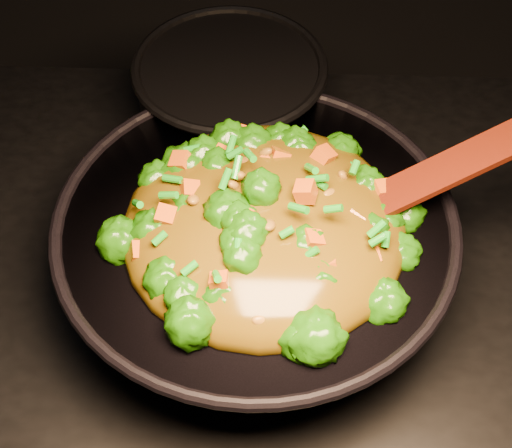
# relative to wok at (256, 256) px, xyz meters

# --- Properties ---
(wok) EXTENTS (0.55, 0.55, 0.12)m
(wok) POSITION_rel_wok_xyz_m (0.00, 0.00, 0.00)
(wok) COLOR black
(wok) RESTS_ON stovetop
(stir_fry) EXTENTS (0.35, 0.35, 0.11)m
(stir_fry) POSITION_rel_wok_xyz_m (0.01, -0.01, 0.12)
(stir_fry) COLOR #1C5E06
(stir_fry) RESTS_ON wok
(spatula) EXTENTS (0.27, 0.12, 0.12)m
(spatula) POSITION_rel_wok_xyz_m (0.18, 0.02, 0.11)
(spatula) COLOR #371507
(spatula) RESTS_ON wok
(back_pot) EXTENTS (0.31, 0.31, 0.14)m
(back_pot) POSITION_rel_wok_xyz_m (-0.04, 0.25, 0.01)
(back_pot) COLOR black
(back_pot) RESTS_ON stovetop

